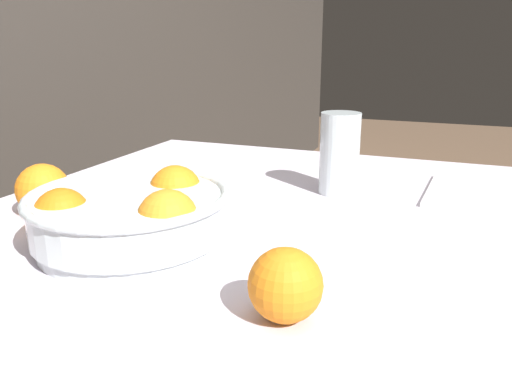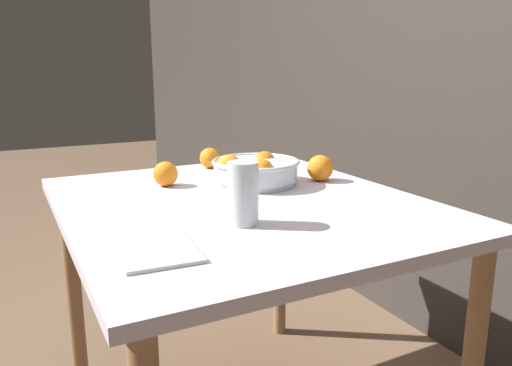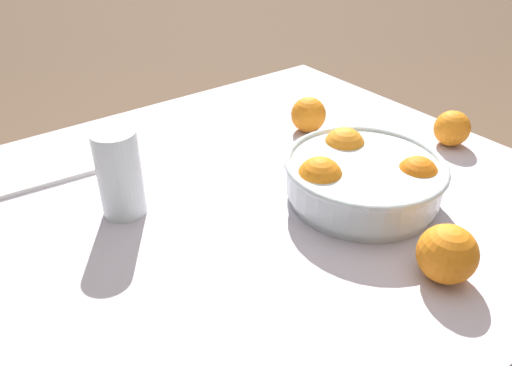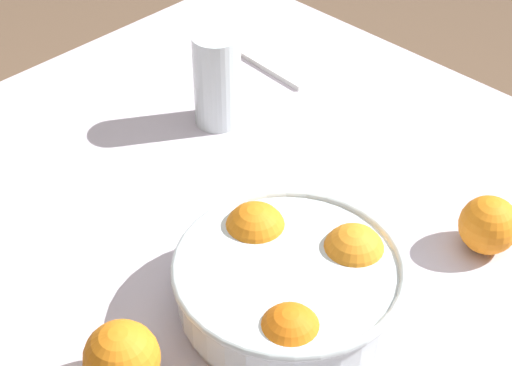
{
  "view_description": "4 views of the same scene",
  "coord_description": "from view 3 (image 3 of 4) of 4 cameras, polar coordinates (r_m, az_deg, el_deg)",
  "views": [
    {
      "loc": [
        -0.66,
        -0.26,
        1.0
      ],
      "look_at": [
        0.04,
        0.01,
        0.78
      ],
      "focal_mm": 35.0,
      "sensor_mm": 36.0,
      "label": 1
    },
    {
      "loc": [
        1.17,
        -0.56,
        1.09
      ],
      "look_at": [
        0.05,
        0.02,
        0.79
      ],
      "focal_mm": 35.0,
      "sensor_mm": 36.0,
      "label": 2
    },
    {
      "loc": [
        0.42,
        0.58,
        1.21
      ],
      "look_at": [
        0.02,
        0.04,
        0.78
      ],
      "focal_mm": 35.0,
      "sensor_mm": 36.0,
      "label": 3
    },
    {
      "loc": [
        -0.59,
        0.63,
        1.48
      ],
      "look_at": [
        -0.0,
        0.03,
        0.79
      ],
      "focal_mm": 60.0,
      "sensor_mm": 36.0,
      "label": 4
    }
  ],
  "objects": [
    {
      "name": "dining_table",
      "position": [
        0.91,
        -0.57,
        -6.04
      ],
      "size": [
        1.04,
        0.91,
        0.73
      ],
      "color": "silver",
      "rests_on": "ground_plane"
    },
    {
      "name": "fruit_bowl",
      "position": [
        0.85,
        11.99,
        0.75
      ],
      "size": [
        0.27,
        0.27,
        0.09
      ],
      "color": "silver",
      "rests_on": "dining_table"
    },
    {
      "name": "juice_glass",
      "position": [
        0.81,
        -15.27,
        0.63
      ],
      "size": [
        0.07,
        0.07,
        0.15
      ],
      "color": "#F4A314",
      "rests_on": "dining_table"
    },
    {
      "name": "orange_loose_near_bowl",
      "position": [
        1.07,
        6.02,
        7.78
      ],
      "size": [
        0.07,
        0.07,
        0.07
      ],
      "primitive_type": "sphere",
      "color": "orange",
      "rests_on": "dining_table"
    },
    {
      "name": "orange_loose_front",
      "position": [
        0.72,
        21.0,
        -7.56
      ],
      "size": [
        0.08,
        0.08,
        0.08
      ],
      "primitive_type": "sphere",
      "color": "orange",
      "rests_on": "dining_table"
    },
    {
      "name": "orange_loose_aside",
      "position": [
        1.08,
        21.49,
        5.84
      ],
      "size": [
        0.07,
        0.07,
        0.07
      ],
      "primitive_type": "sphere",
      "color": "orange",
      "rests_on": "dining_table"
    },
    {
      "name": "napkin",
      "position": [
        1.02,
        -23.32,
        1.78
      ],
      "size": [
        0.22,
        0.16,
        0.01
      ],
      "primitive_type": "cube",
      "rotation": [
        0.0,
        0.0,
        -0.07
      ],
      "color": "white",
      "rests_on": "dining_table"
    }
  ]
}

